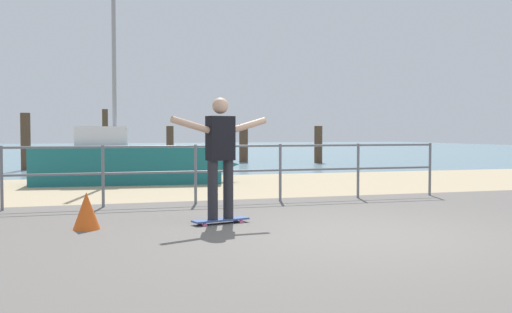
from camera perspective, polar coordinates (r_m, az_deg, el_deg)
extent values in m
cube|color=#605B56|center=(6.42, 14.05, -9.07)|extent=(24.00, 10.00, 0.04)
cube|color=tan|center=(13.84, -3.14, -2.85)|extent=(24.00, 6.00, 0.04)
cube|color=slate|center=(41.55, -12.23, 0.61)|extent=(72.00, 50.00, 0.04)
cylinder|color=slate|center=(10.10, -23.55, -2.02)|extent=(0.05, 0.05, 1.05)
cylinder|color=slate|center=(10.03, -14.69, -1.92)|extent=(0.05, 0.05, 1.05)
cylinder|color=slate|center=(10.21, -5.92, -1.78)|extent=(0.05, 0.05, 1.05)
cylinder|color=slate|center=(10.61, 2.38, -1.61)|extent=(0.05, 0.05, 1.05)
cylinder|color=slate|center=(11.21, 9.92, -1.43)|extent=(0.05, 0.05, 1.05)
cylinder|color=slate|center=(11.99, 16.59, -1.25)|extent=(0.05, 0.05, 1.05)
cylinder|color=slate|center=(10.07, -10.28, 0.95)|extent=(10.90, 0.04, 0.04)
cylinder|color=slate|center=(10.09, -10.27, -1.56)|extent=(10.90, 0.04, 0.04)
cube|color=#19666B|center=(14.53, -12.39, -0.88)|extent=(4.52, 1.82, 0.90)
cone|color=#19666B|center=(14.64, -3.75, -0.80)|extent=(1.17, 0.87, 0.77)
cylinder|color=gray|center=(14.62, -13.67, 9.12)|extent=(0.10, 0.10, 4.19)
cube|color=silver|center=(14.53, -14.78, 1.86)|extent=(1.28, 1.01, 0.50)
cube|color=#334C8C|center=(8.02, -3.47, -6.18)|extent=(0.82, 0.40, 0.02)
cylinder|color=#E5598C|center=(8.23, -2.01, -6.25)|extent=(0.07, 0.04, 0.06)
cylinder|color=#E5598C|center=(8.10, -1.44, -6.40)|extent=(0.07, 0.04, 0.06)
cylinder|color=#E5598C|center=(7.97, -5.53, -6.54)|extent=(0.07, 0.04, 0.06)
cylinder|color=#E5598C|center=(7.83, -5.01, -6.70)|extent=(0.07, 0.04, 0.06)
cylinder|color=#26262B|center=(8.03, -2.72, -3.20)|extent=(0.14, 0.14, 0.80)
cylinder|color=#26262B|center=(7.92, -4.24, -3.29)|extent=(0.14, 0.14, 0.80)
cube|color=black|center=(7.93, -3.49, 1.79)|extent=(0.40, 0.29, 0.60)
sphere|color=tan|center=(7.94, -3.50, 4.97)|extent=(0.22, 0.22, 0.22)
cylinder|color=tan|center=(8.15, -0.73, 3.07)|extent=(0.56, 0.23, 0.23)
cylinder|color=tan|center=(7.73, -6.41, 3.09)|extent=(0.56, 0.23, 0.23)
cylinder|color=#513826|center=(20.53, -21.54, 1.34)|extent=(0.31, 0.31, 1.89)
cylinder|color=#513826|center=(25.95, -14.48, 2.01)|extent=(0.24, 0.24, 2.24)
cylinder|color=#513826|center=(25.89, -8.38, 1.27)|extent=(0.32, 0.32, 1.53)
cylinder|color=#513826|center=(24.28, -1.22, 1.29)|extent=(0.37, 0.37, 1.59)
cylinder|color=#513826|center=(23.80, 6.09, 1.16)|extent=(0.32, 0.32, 1.51)
cone|color=#E55919|center=(7.83, -16.20, -5.17)|extent=(0.36, 0.36, 0.50)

